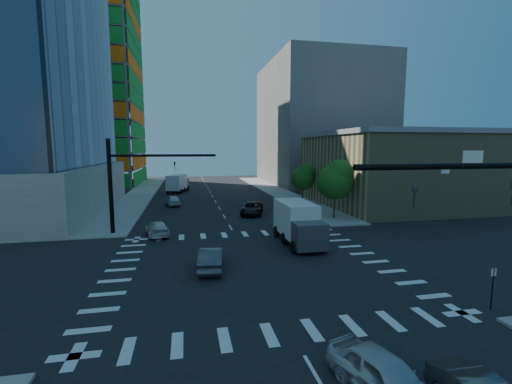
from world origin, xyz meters
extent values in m
plane|color=black|center=(0.00, 0.00, 0.00)|extent=(160.00, 160.00, 0.00)
cube|color=silver|center=(0.00, 0.00, 0.01)|extent=(20.00, 20.00, 0.01)
cube|color=#9C9994|center=(12.50, 40.00, 0.07)|extent=(5.00, 60.00, 0.15)
cube|color=#9C9994|center=(-12.50, 40.00, 0.07)|extent=(5.00, 60.00, 0.15)
cube|color=#198929|center=(-14.90, 62.00, 24.50)|extent=(0.12, 24.00, 49.00)
cube|color=orange|center=(-27.50, 49.40, 24.50)|extent=(24.00, 0.12, 49.00)
cube|color=tan|center=(25.00, 22.00, 5.00)|extent=(20.00, 22.00, 10.00)
cube|color=slate|center=(25.00, 22.00, 10.30)|extent=(20.50, 22.50, 0.60)
cube|color=slate|center=(27.00, 55.00, 14.00)|extent=(24.00, 30.00, 28.00)
cylinder|color=black|center=(6.50, -11.50, 7.55)|extent=(10.00, 0.24, 0.24)
imported|color=black|center=(8.50, -11.50, 6.45)|extent=(0.16, 0.20, 1.00)
imported|color=black|center=(4.00, -11.50, 6.45)|extent=(0.16, 0.20, 1.00)
cube|color=white|center=(6.50, -11.50, 7.90)|extent=(0.90, 0.04, 0.50)
cylinder|color=black|center=(-11.50, 11.50, 4.65)|extent=(0.40, 0.40, 9.00)
cylinder|color=black|center=(-6.50, 11.50, 7.55)|extent=(10.00, 0.24, 0.24)
imported|color=black|center=(-5.50, 11.50, 6.45)|extent=(0.16, 0.20, 1.00)
cylinder|color=#382316|center=(12.50, 14.00, 1.29)|extent=(0.20, 0.20, 2.27)
sphere|color=#164412|center=(12.50, 14.00, 4.38)|extent=(4.16, 4.16, 4.16)
sphere|color=#2A6E24|center=(12.90, 13.70, 5.35)|extent=(3.25, 3.25, 3.25)
cylinder|color=#382316|center=(12.80, 26.00, 1.11)|extent=(0.20, 0.20, 1.92)
sphere|color=#164412|center=(12.80, 26.00, 3.72)|extent=(3.52, 3.52, 3.52)
sphere|color=#2A6E24|center=(13.20, 25.70, 4.55)|extent=(2.75, 2.75, 2.75)
cylinder|color=black|center=(10.70, -9.00, 1.10)|extent=(0.06, 0.06, 2.20)
cube|color=silver|center=(10.70, -9.00, 2.00)|extent=(0.30, 0.03, 0.40)
imported|color=#BABFC3|center=(1.83, -13.46, 0.74)|extent=(2.96, 4.65, 1.47)
imported|color=black|center=(3.57, 18.58, 0.76)|extent=(3.97, 5.96, 1.52)
imported|color=silver|center=(-7.26, 10.18, 0.67)|extent=(2.72, 4.87, 1.33)
imported|color=silver|center=(-6.41, 27.54, 0.75)|extent=(2.60, 4.66, 1.50)
imported|color=#444348|center=(-2.92, -0.03, 0.74)|extent=(2.08, 4.67, 1.49)
cube|color=silver|center=(5.00, 4.59, 2.09)|extent=(2.68, 5.52, 2.86)
cube|color=#46474F|center=(5.00, 4.59, 1.38)|extent=(2.54, 2.00, 2.09)
cube|color=silver|center=(-5.87, 43.23, 1.98)|extent=(3.82, 5.70, 2.71)
cube|color=#46474F|center=(-5.87, 43.23, 1.31)|extent=(2.82, 2.46, 1.98)
camera|label=1|loc=(-4.47, -22.87, 8.23)|focal=24.00mm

